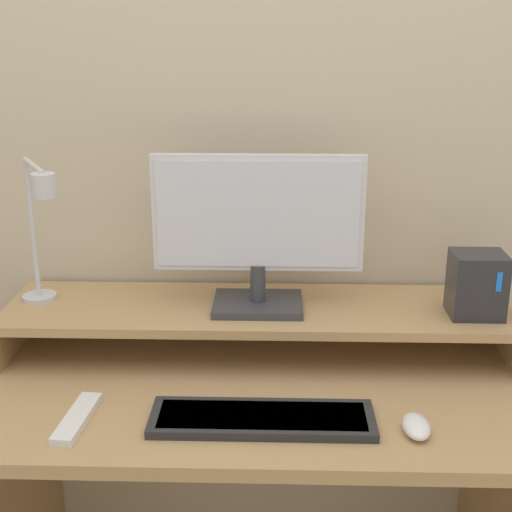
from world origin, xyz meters
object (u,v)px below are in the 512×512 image
(router_dock, at_px, (477,284))
(mouse, at_px, (416,426))
(monitor, at_px, (257,227))
(desk_lamp, at_px, (40,225))
(keyboard, at_px, (262,418))
(remote_control, at_px, (77,418))

(router_dock, bearing_deg, mouse, -119.79)
(monitor, bearing_deg, mouse, -47.72)
(monitor, xyz_separation_m, desk_lamp, (-0.48, -0.04, 0.01))
(desk_lamp, bearing_deg, mouse, -20.88)
(keyboard, height_order, mouse, mouse)
(desk_lamp, distance_m, remote_control, 0.45)
(desk_lamp, distance_m, keyboard, 0.66)
(router_dock, bearing_deg, remote_control, -160.66)
(router_dock, bearing_deg, desk_lamp, -179.17)
(keyboard, height_order, remote_control, keyboard)
(monitor, height_order, mouse, monitor)
(remote_control, bearing_deg, desk_lamp, 115.53)
(monitor, bearing_deg, desk_lamp, -174.90)
(mouse, bearing_deg, keyboard, 174.50)
(desk_lamp, height_order, mouse, desk_lamp)
(router_dock, relative_size, remote_control, 0.81)
(monitor, xyz_separation_m, keyboard, (0.02, -0.32, -0.30))
(router_dock, height_order, mouse, router_dock)
(monitor, xyz_separation_m, router_dock, (0.50, -0.03, -0.12))
(desk_lamp, bearing_deg, router_dock, 0.83)
(mouse, bearing_deg, monitor, 132.28)
(desk_lamp, distance_m, router_dock, 0.99)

